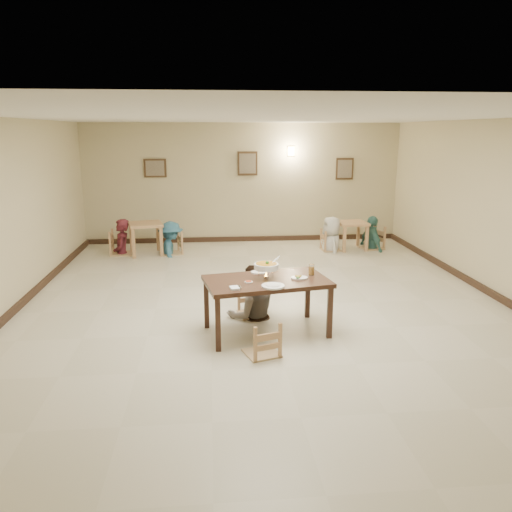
{
  "coord_description": "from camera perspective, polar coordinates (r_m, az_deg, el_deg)",
  "views": [
    {
      "loc": [
        -0.86,
        -7.73,
        2.79
      ],
      "look_at": [
        -0.2,
        -0.61,
        1.0
      ],
      "focal_mm": 35.0,
      "sensor_mm": 36.0,
      "label": 1
    }
  ],
  "objects": [
    {
      "name": "wall_right",
      "position": [
        9.22,
        26.69,
        4.53
      ],
      "size": [
        0.0,
        10.0,
        10.0
      ],
      "primitive_type": "plane",
      "rotation": [
        1.57,
        0.0,
        -1.57
      ],
      "color": "beige",
      "rests_on": "floor"
    },
    {
      "name": "picture_a",
      "position": [
        12.78,
        -11.46,
        9.82
      ],
      "size": [
        0.55,
        0.04,
        0.45
      ],
      "color": "#3D2918",
      "rests_on": "wall_back"
    },
    {
      "name": "floor",
      "position": [
        8.26,
        1.01,
        -5.67
      ],
      "size": [
        10.0,
        10.0,
        0.0
      ],
      "primitive_type": "plane",
      "color": "beige",
      "rests_on": "ground"
    },
    {
      "name": "main_diner",
      "position": [
        7.56,
        -0.46,
        -1.03
      ],
      "size": [
        0.9,
        0.76,
        1.64
      ],
      "primitive_type": "imported",
      "rotation": [
        0.0,
        0.0,
        3.33
      ],
      "color": "gray",
      "rests_on": "floor"
    },
    {
      "name": "baseboard_back",
      "position": [
        13.02,
        -1.38,
        1.97
      ],
      "size": [
        8.0,
        0.06,
        0.12
      ],
      "primitive_type": "cube",
      "color": "#322016",
      "rests_on": "floor"
    },
    {
      "name": "baseboard_right",
      "position": [
        9.51,
        25.58,
        -4.03
      ],
      "size": [
        0.06,
        10.0,
        0.12
      ],
      "primitive_type": "cube",
      "color": "#322016",
      "rests_on": "floor"
    },
    {
      "name": "curry_warmer",
      "position": [
        6.92,
        1.18,
        -1.2
      ],
      "size": [
        0.38,
        0.34,
        0.31
      ],
      "color": "silver",
      "rests_on": "main_table"
    },
    {
      "name": "picture_b",
      "position": [
        12.74,
        -0.97,
        10.53
      ],
      "size": [
        0.5,
        0.04,
        0.6
      ],
      "color": "#3D2918",
      "rests_on": "wall_back"
    },
    {
      "name": "bg_diner_b",
      "position": [
        11.68,
        -9.77,
        3.9
      ],
      "size": [
        0.72,
        1.07,
        1.53
      ],
      "primitive_type": "imported",
      "rotation": [
        0.0,
        0.0,
        1.73
      ],
      "color": "teal",
      "rests_on": "floor"
    },
    {
      "name": "picture_c",
      "position": [
        13.18,
        10.09,
        9.78
      ],
      "size": [
        0.45,
        0.04,
        0.55
      ],
      "color": "#3D2918",
      "rests_on": "wall_back"
    },
    {
      "name": "ceiling",
      "position": [
        7.78,
        1.11,
        15.62
      ],
      "size": [
        10.0,
        10.0,
        0.0
      ],
      "primitive_type": "plane",
      "color": "white",
      "rests_on": "wall_back"
    },
    {
      "name": "napkin_cutlery",
      "position": [
        6.52,
        -2.44,
        -3.68
      ],
      "size": [
        0.16,
        0.24,
        0.03
      ],
      "color": "white",
      "rests_on": "main_table"
    },
    {
      "name": "drink_glass",
      "position": [
        7.18,
        6.35,
        -1.59
      ],
      "size": [
        0.08,
        0.08,
        0.16
      ],
      "color": "white",
      "rests_on": "main_table"
    },
    {
      "name": "bg_table_left",
      "position": [
        11.79,
        -12.5,
        3.06
      ],
      "size": [
        0.89,
        0.89,
        0.74
      ],
      "rotation": [
        0.0,
        0.0,
        0.23
      ],
      "color": "tan",
      "rests_on": "floor"
    },
    {
      "name": "chair_near",
      "position": [
        6.38,
        0.67,
        -7.59
      ],
      "size": [
        0.41,
        0.41,
        0.88
      ],
      "rotation": [
        0.0,
        0.0,
        3.45
      ],
      "color": "tan",
      "rests_on": "floor"
    },
    {
      "name": "bg_chair_lr",
      "position": [
        11.73,
        -9.72,
        2.58
      ],
      "size": [
        0.46,
        0.46,
        0.99
      ],
      "rotation": [
        0.0,
        0.0,
        -1.28
      ],
      "color": "tan",
      "rests_on": "floor"
    },
    {
      "name": "bg_chair_rr",
      "position": [
        12.42,
        13.14,
        3.2
      ],
      "size": [
        0.49,
        0.49,
        1.05
      ],
      "rotation": [
        0.0,
        0.0,
        -1.29
      ],
      "color": "tan",
      "rests_on": "floor"
    },
    {
      "name": "rice_plate_far",
      "position": [
        7.25,
        0.42,
        -1.84
      ],
      "size": [
        0.26,
        0.26,
        0.06
      ],
      "color": "white",
      "rests_on": "main_table"
    },
    {
      "name": "rice_plate_near",
      "position": [
        6.61,
        1.96,
        -3.42
      ],
      "size": [
        0.3,
        0.3,
        0.07
      ],
      "color": "white",
      "rests_on": "main_table"
    },
    {
      "name": "chili_dish",
      "position": [
        6.79,
        -0.86,
        -2.98
      ],
      "size": [
        0.11,
        0.11,
        0.02
      ],
      "color": "white",
      "rests_on": "main_table"
    },
    {
      "name": "wall_front",
      "position": [
        3.14,
        11.35,
        -10.55
      ],
      "size": [
        10.0,
        0.0,
        10.0
      ],
      "primitive_type": "plane",
      "rotation": [
        -1.57,
        0.0,
        0.0
      ],
      "color": "beige",
      "rests_on": "floor"
    },
    {
      "name": "chair_far",
      "position": [
        7.72,
        -0.38,
        -3.63
      ],
      "size": [
        0.42,
        0.42,
        0.89
      ],
      "rotation": [
        0.0,
        0.0,
        0.2
      ],
      "color": "tan",
      "rests_on": "floor"
    },
    {
      "name": "wall_back",
      "position": [
        12.82,
        -1.43,
        8.3
      ],
      "size": [
        10.0,
        0.0,
        10.0
      ],
      "primitive_type": "plane",
      "rotation": [
        1.57,
        0.0,
        0.0
      ],
      "color": "beige",
      "rests_on": "floor"
    },
    {
      "name": "bg_diner_a",
      "position": [
        11.89,
        -15.28,
        4.08
      ],
      "size": [
        0.46,
        0.64,
        1.66
      ],
      "primitive_type": "imported",
      "rotation": [
        0.0,
        0.0,
        4.83
      ],
      "color": "#561B26",
      "rests_on": "floor"
    },
    {
      "name": "wall_left",
      "position": [
        8.44,
        -27.11,
        3.73
      ],
      "size": [
        0.0,
        10.0,
        10.0
      ],
      "primitive_type": "plane",
      "rotation": [
        1.57,
        0.0,
        1.57
      ],
      "color": "beige",
      "rests_on": "floor"
    },
    {
      "name": "bg_chair_rl",
      "position": [
        12.06,
        8.64,
        2.84
      ],
      "size": [
        0.44,
        0.44,
        0.95
      ],
      "rotation": [
        0.0,
        0.0,
        1.63
      ],
      "color": "tan",
      "rests_on": "floor"
    },
    {
      "name": "bg_table_right",
      "position": [
        12.24,
        10.91,
        3.24
      ],
      "size": [
        0.72,
        0.72,
        0.67
      ],
      "rotation": [
        0.0,
        0.0,
        0.08
      ],
      "color": "tan",
      "rests_on": "floor"
    },
    {
      "name": "bg_diner_c",
      "position": [
        12.0,
        8.7,
        4.46
      ],
      "size": [
        0.56,
        0.82,
        1.63
      ],
      "primitive_type": "imported",
      "rotation": [
        0.0,
        0.0,
        4.76
      ],
      "color": "silver",
      "rests_on": "floor"
    },
    {
      "name": "bg_chair_ll",
      "position": [
        11.94,
        -15.18,
        2.68
      ],
      "size": [
        0.5,
        0.5,
        1.07
      ],
      "rotation": [
        0.0,
        0.0,
        1.61
      ],
      "color": "tan",
      "rests_on": "floor"
    },
    {
      "name": "bg_diner_d",
      "position": [
        12.37,
        13.21,
        4.47
      ],
      "size": [
        0.58,
        1.0,
        1.61
      ],
      "primitive_type": "imported",
      "rotation": [
        0.0,
        0.0,
        1.78
      ],
      "color": "teal",
      "rests_on": "floor"
    },
    {
      "name": "wall_sconce",
      "position": [
        12.86,
        4.02,
        11.87
      ],
      "size": [
        0.16,
        0.05,
        0.22
      ],
      "primitive_type": "cube",
      "color": "#FFD88C",
      "rests_on": "wall_back"
    },
    {
      "name": "main_table",
      "position": [
        6.96,
        1.23,
        -3.33
      ],
      "size": [
        1.83,
        1.24,
        0.79
      ],
      "rotation": [
        0.0,
        0.0,
        0.18
      ],
      "color": "#3D2317",
      "rests_on": "floor"
    },
    {
      "name": "fried_plate",
      "position": [
        7.0,
        4.96,
        -2.45
      ],
      "size": [
        0.24,
        0.24,
        0.05
      ],
      "color": "white",
      "rests_on": "main_table"
    },
    {
      "name": "baseboard_left",
      "position": [
        8.76,
        -25.88,
        -5.55
      ],
      "size": [
        0.06,
        10.0,
        0.12
      ],
      "primitive_type": "cube",
      "color": "#322016",
      "rests_on": "floor"
    }
  ]
}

